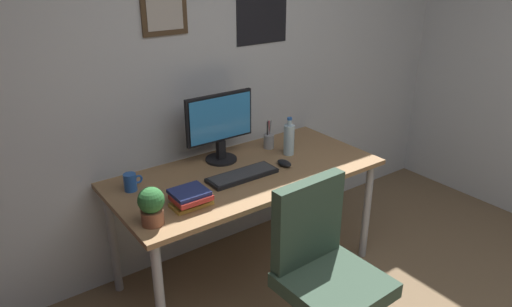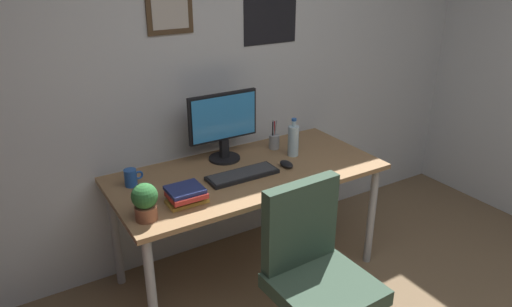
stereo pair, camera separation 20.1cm
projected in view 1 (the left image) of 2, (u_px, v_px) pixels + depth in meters
wall_back at (214, 63)px, 3.01m from camera, size 4.40×0.10×2.60m
desk at (246, 182)px, 2.87m from camera, size 1.63×0.77×0.74m
office_chair at (323, 266)px, 2.32m from camera, size 0.55×0.57×0.95m
monitor at (220, 125)px, 2.90m from camera, size 0.46×0.20×0.43m
keyboard at (242, 175)px, 2.76m from camera, size 0.43×0.15×0.03m
computer_mouse at (284, 163)px, 2.90m from camera, size 0.06×0.11×0.04m
water_bottle at (289, 139)px, 3.04m from camera, size 0.07×0.07×0.25m
coffee_mug_near at (131, 182)px, 2.59m from camera, size 0.11×0.07×0.10m
potted_plant at (151, 205)px, 2.25m from camera, size 0.13×0.13×0.20m
pen_cup at (269, 140)px, 3.16m from camera, size 0.07×0.07×0.20m
book_stack_left at (190, 198)px, 2.43m from camera, size 0.21×0.17×0.09m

